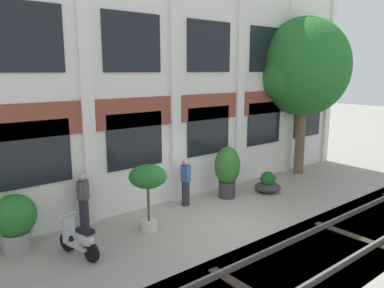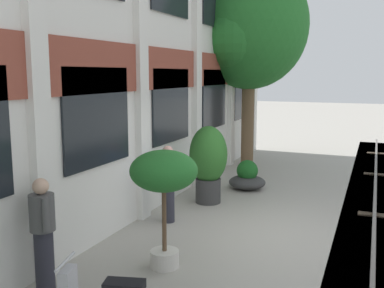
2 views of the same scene
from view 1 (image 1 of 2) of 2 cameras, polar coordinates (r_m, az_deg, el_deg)
name	(u,v)px [view 1 (image 1 of 2)]	position (r m, az deg, el deg)	size (l,w,h in m)	color
ground_plane	(227,223)	(11.15, 5.34, -11.88)	(80.00, 80.00, 0.00)	#9E998E
apartment_facade	(170,87)	(12.41, -3.42, 8.67)	(18.32, 0.64, 7.67)	silver
rail_tracks	(307,264)	(9.65, 17.14, -17.07)	(25.96, 2.80, 0.43)	#5B5449
broadleaf_tree	(304,70)	(16.30, 16.68, 10.76)	(3.89, 3.71, 6.49)	brown
potted_plant_glazed_jar	(15,220)	(10.16, -25.39, -10.38)	(1.04, 1.04, 1.44)	gray
potted_plant_wide_bowl	(268,184)	(13.96, 11.46, -6.03)	(0.96, 0.96, 0.76)	#333333
potted_plant_low_pan	(148,180)	(10.24, -6.74, -5.51)	(1.04, 1.04, 1.85)	beige
potted_plant_ribbed_drum	(227,169)	(12.97, 5.39, -3.87)	(0.88, 0.88, 1.80)	#333333
scooter_near_curb	(80,240)	(9.45, -16.65, -13.83)	(0.62, 1.36, 0.98)	black
resident_by_doorway	(186,181)	(12.19, -0.98, -5.60)	(0.34, 0.49, 1.57)	#282833
resident_watching_tracks	(83,200)	(10.81, -16.22, -8.13)	(0.35, 0.44, 1.62)	#282833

